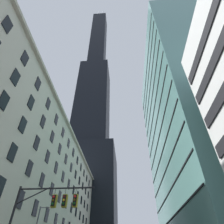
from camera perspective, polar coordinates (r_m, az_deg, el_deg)
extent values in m
cube|color=beige|center=(50.05, -22.95, -21.33)|extent=(14.98, 74.28, 29.34)
cube|color=#B2A893|center=(52.81, -11.53, -7.61)|extent=(0.70, 74.28, 0.60)
cube|color=black|center=(25.37, -31.21, -19.11)|extent=(0.14, 1.40, 2.20)
cube|color=black|center=(29.49, -26.29, -22.84)|extent=(0.14, 1.40, 2.20)
cube|color=black|center=(33.86, -22.44, -25.54)|extent=(0.14, 1.40, 2.20)
cube|color=black|center=(38.37, -19.36, -27.54)|extent=(0.14, 1.40, 2.20)
cube|color=black|center=(43.00, -16.86, -29.06)|extent=(0.14, 1.40, 2.20)
cube|color=black|center=(47.70, -14.79, -30.25)|extent=(0.14, 1.40, 2.20)
cube|color=black|center=(26.75, -28.21, -10.87)|extent=(0.14, 1.40, 2.20)
cube|color=black|center=(30.69, -24.02, -15.48)|extent=(0.14, 1.40, 2.20)
cube|color=black|center=(34.91, -20.68, -18.95)|extent=(0.14, 1.40, 2.20)
cube|color=black|center=(39.30, -17.98, -21.62)|extent=(0.14, 1.40, 2.20)
cube|color=black|center=(43.83, -15.76, -23.72)|extent=(0.14, 1.40, 2.20)
cube|color=black|center=(48.45, -13.91, -25.39)|extent=(0.14, 1.40, 2.20)
cube|color=black|center=(53.14, -12.34, -26.75)|extent=(0.14, 1.40, 2.20)
cube|color=black|center=(57.88, -11.00, -27.88)|extent=(0.14, 1.40, 2.20)
cube|color=black|center=(62.66, -9.84, -28.83)|extent=(0.14, 1.40, 2.20)
cube|color=black|center=(67.48, -8.83, -29.63)|extent=(0.14, 1.40, 2.20)
cube|color=black|center=(72.31, -7.94, -30.32)|extent=(0.14, 1.40, 2.20)
cube|color=black|center=(25.43, -30.27, 3.06)|extent=(0.14, 1.40, 2.20)
cube|color=black|center=(28.69, -25.70, -3.57)|extent=(0.14, 1.40, 2.20)
cube|color=black|center=(32.40, -22.09, -8.76)|extent=(0.14, 1.40, 2.20)
cube|color=black|center=(36.41, -19.17, -12.82)|extent=(0.14, 1.40, 2.20)
cube|color=black|center=(40.65, -16.78, -16.03)|extent=(0.14, 1.40, 2.20)
cube|color=black|center=(45.04, -14.79, -18.61)|extent=(0.14, 1.40, 2.20)
cube|color=black|center=(49.55, -13.12, -20.70)|extent=(0.14, 1.40, 2.20)
cube|color=black|center=(54.14, -11.69, -22.44)|extent=(0.14, 1.40, 2.20)
cube|color=black|center=(58.80, -10.46, -23.88)|extent=(0.14, 1.40, 2.20)
cube|color=black|center=(63.51, -9.39, -25.11)|extent=(0.14, 1.40, 2.20)
cube|color=black|center=(68.27, -8.45, -26.16)|extent=(0.14, 1.40, 2.20)
cube|color=black|center=(73.05, -7.61, -27.07)|extent=(0.14, 1.40, 2.20)
cube|color=black|center=(28.10, -27.50, 9.46)|extent=(0.14, 1.40, 2.20)
cube|color=black|center=(31.08, -23.58, 2.71)|extent=(0.14, 1.40, 2.20)
cube|color=black|center=(34.53, -20.43, -2.78)|extent=(0.14, 1.40, 2.20)
cube|color=black|center=(38.32, -17.86, -7.23)|extent=(0.14, 1.40, 2.20)
cube|color=black|center=(42.37, -15.73, -10.84)|extent=(0.14, 1.40, 2.20)
cube|color=black|center=(46.60, -13.94, -13.80)|extent=(0.14, 1.40, 2.20)
cube|color=black|center=(50.97, -12.41, -16.25)|extent=(0.14, 1.40, 2.20)
cube|color=black|center=(55.44, -11.10, -18.29)|extent=(0.14, 1.40, 2.20)
cube|color=black|center=(60.00, -9.97, -20.03)|extent=(0.14, 1.40, 2.20)
cube|color=black|center=(64.63, -8.97, -21.51)|extent=(0.14, 1.40, 2.20)
cube|color=black|center=(69.31, -8.10, -22.79)|extent=(0.14, 1.40, 2.20)
cube|color=black|center=(74.02, -7.32, -23.90)|extent=(0.14, 1.40, 2.20)
cube|color=black|center=(29.00, -29.42, 22.34)|extent=(0.14, 1.40, 2.20)
cube|color=black|center=(31.11, -25.17, 14.67)|extent=(0.14, 1.40, 2.20)
cube|color=black|center=(33.82, -21.77, 8.04)|extent=(0.14, 1.40, 2.20)
cube|color=black|center=(37.02, -19.00, 2.45)|extent=(0.14, 1.40, 2.20)
cube|color=black|center=(40.58, -16.71, -2.21)|extent=(0.14, 1.40, 2.20)
cube|color=black|center=(44.42, -14.80, -6.08)|extent=(0.14, 1.40, 2.20)
cube|color=black|center=(48.47, -13.17, -9.33)|extent=(0.14, 1.40, 2.20)
cube|color=black|center=(52.69, -11.78, -12.05)|extent=(0.14, 1.40, 2.20)
cube|color=black|center=(57.03, -10.58, -14.36)|extent=(0.14, 1.40, 2.20)
cube|color=black|center=(61.47, -9.52, -16.34)|extent=(0.14, 1.40, 2.20)
cube|color=black|center=(65.99, -8.60, -18.04)|extent=(0.14, 1.40, 2.20)
cube|color=black|center=(70.58, -7.78, -19.52)|extent=(0.14, 1.40, 2.20)
cube|color=black|center=(75.22, -7.04, -20.82)|extent=(0.14, 1.40, 2.20)
cube|color=black|center=(95.70, -8.34, -25.31)|extent=(28.71, 28.71, 47.97)
cube|color=black|center=(123.48, -5.84, 2.21)|extent=(20.10, 20.10, 69.78)
cube|color=black|center=(184.80, -4.17, 20.81)|extent=(12.92, 12.92, 87.22)
cylinder|color=silver|center=(232.93, -4.20, 27.38)|extent=(1.20, 1.20, 20.01)
cylinder|color=silver|center=(232.49, -2.77, 27.51)|extent=(1.20, 1.20, 20.01)
cube|color=black|center=(18.33, 29.08, 14.25)|extent=(0.16, 10.58, 1.10)
cube|color=black|center=(20.61, 26.37, 19.38)|extent=(0.16, 10.58, 1.10)
cube|color=slate|center=(49.26, 24.87, -4.21)|extent=(19.68, 37.41, 54.05)
cube|color=black|center=(39.63, 18.06, -28.39)|extent=(0.12, 36.41, 0.24)
cube|color=black|center=(40.46, 16.86, -22.90)|extent=(0.12, 36.41, 0.24)
cube|color=black|center=(41.66, 15.80, -17.66)|extent=(0.12, 36.41, 0.24)
cube|color=black|center=(43.19, 14.87, -12.76)|extent=(0.12, 36.41, 0.24)
cube|color=black|center=(45.03, 14.03, -8.21)|extent=(0.12, 36.41, 0.24)
cube|color=black|center=(47.14, 13.29, -4.05)|extent=(0.12, 36.41, 0.24)
cube|color=black|center=(49.48, 12.62, -0.26)|extent=(0.12, 36.41, 0.24)
cube|color=black|center=(52.03, 12.01, 3.17)|extent=(0.12, 36.41, 0.24)
cube|color=black|center=(54.75, 11.46, 6.27)|extent=(0.12, 36.41, 0.24)
cube|color=black|center=(57.62, 10.95, 9.07)|extent=(0.12, 36.41, 0.24)
cube|color=black|center=(60.62, 10.49, 11.60)|extent=(0.12, 36.41, 0.24)
cylinder|color=black|center=(19.09, -16.58, -21.52)|extent=(6.94, 0.14, 0.14)
cylinder|color=black|center=(19.73, -23.07, -22.56)|extent=(2.85, 0.10, 1.45)
cylinder|color=black|center=(19.03, -17.02, -22.35)|extent=(0.04, 0.04, 0.60)
cube|color=black|center=(18.85, -17.48, -24.51)|extent=(0.30, 0.30, 0.90)
cube|color=olive|center=(19.01, -17.31, -24.65)|extent=(0.40, 0.40, 1.04)
sphere|color=red|center=(18.77, -17.47, -23.56)|extent=(0.20, 0.20, 0.20)
sphere|color=#4B3A08|center=(18.70, -17.64, -24.38)|extent=(0.20, 0.20, 0.20)
sphere|color=#083D10|center=(18.64, -17.83, -25.20)|extent=(0.20, 0.20, 0.20)
cylinder|color=black|center=(18.73, -14.06, -22.58)|extent=(0.04, 0.04, 0.60)
cube|color=black|center=(18.54, -14.45, -24.79)|extent=(0.30, 0.30, 0.90)
cube|color=olive|center=(18.70, -14.30, -24.93)|extent=(0.40, 0.40, 1.04)
sphere|color=#450808|center=(18.46, -14.45, -23.82)|extent=(0.20, 0.20, 0.20)
sphere|color=yellow|center=(18.40, -14.60, -24.66)|extent=(0.20, 0.20, 0.20)
sphere|color=#083D10|center=(18.33, -14.75, -25.50)|extent=(0.20, 0.20, 0.20)
cylinder|color=black|center=(18.47, -11.00, -22.76)|extent=(0.04, 0.04, 0.60)
cube|color=black|center=(18.28, -11.31, -25.01)|extent=(0.30, 0.30, 0.90)
cube|color=olive|center=(18.44, -11.18, -25.14)|extent=(0.40, 0.40, 1.04)
sphere|color=red|center=(18.20, -11.32, -24.03)|extent=(0.20, 0.20, 0.20)
sphere|color=#4B3A08|center=(18.13, -11.44, -24.88)|extent=(0.20, 0.20, 0.20)
sphere|color=#083D10|center=(18.07, -11.56, -25.73)|extent=(0.20, 0.20, 0.20)
cylinder|color=#47474C|center=(30.36, -19.66, -25.88)|extent=(1.51, 0.10, 0.10)
ellipsoid|color=#EFE5C6|center=(30.06, -18.23, -26.24)|extent=(0.56, 0.32, 0.24)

